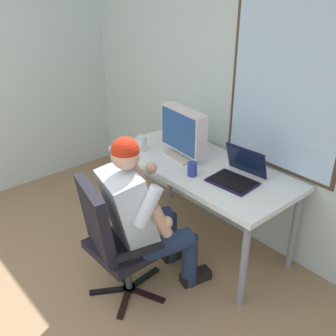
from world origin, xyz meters
The scene contains 9 objects.
wall_rear centered at (0.01, 2.59, 1.40)m, with size 4.50×0.08×2.80m.
desk centered at (-0.17, 2.17, 0.68)m, with size 1.60×0.74×0.76m.
office_chair centered at (-0.11, 1.24, 0.53)m, with size 0.62×0.61×0.96m.
person_seated centered at (-0.06, 1.48, 0.64)m, with size 0.61×0.82×1.24m.
crt_monitor centered at (-0.38, 2.15, 0.98)m, with size 0.48×0.26×0.42m.
laptop centered at (0.19, 2.19, 0.82)m, with size 0.36×0.35×0.24m.
wine_glass centered at (-0.70, 1.97, 0.85)m, with size 0.08×0.08×0.14m.
desk_speaker centered at (-0.77, 2.33, 0.84)m, with size 0.07×0.09×0.16m.
coffee_mug centered at (-0.09, 1.98, 0.81)m, with size 0.07×0.07×0.11m.
Camera 1 is at (1.83, 0.07, 2.21)m, focal length 42.66 mm.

